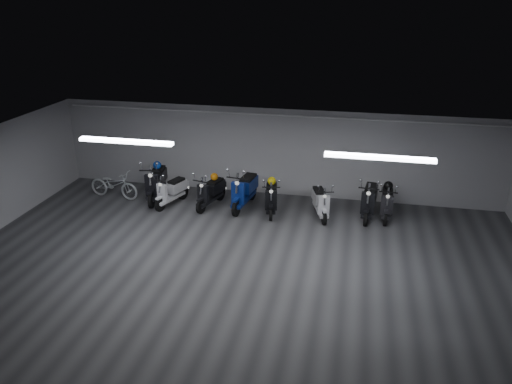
% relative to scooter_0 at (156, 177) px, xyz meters
% --- Properties ---
extents(floor, '(14.00, 10.00, 0.01)m').
position_rel_scooter_0_xyz_m(floor, '(3.55, -3.78, -0.74)').
color(floor, '#37383A').
rests_on(floor, ground).
extents(ceiling, '(14.00, 10.00, 0.01)m').
position_rel_scooter_0_xyz_m(ceiling, '(3.55, -3.78, 2.07)').
color(ceiling, gray).
rests_on(ceiling, ground).
extents(back_wall, '(14.00, 0.01, 2.80)m').
position_rel_scooter_0_xyz_m(back_wall, '(3.55, 1.22, 0.66)').
color(back_wall, '#A5A5A8').
rests_on(back_wall, ground).
extents(front_wall, '(14.00, 0.01, 2.80)m').
position_rel_scooter_0_xyz_m(front_wall, '(3.55, -8.79, 0.66)').
color(front_wall, '#A5A5A8').
rests_on(front_wall, ground).
extents(fluor_strip_left, '(2.40, 0.18, 0.08)m').
position_rel_scooter_0_xyz_m(fluor_strip_left, '(0.55, -2.78, 2.00)').
color(fluor_strip_left, white).
rests_on(fluor_strip_left, ceiling).
extents(fluor_strip_right, '(2.40, 0.18, 0.08)m').
position_rel_scooter_0_xyz_m(fluor_strip_right, '(6.55, -2.78, 2.00)').
color(fluor_strip_right, white).
rests_on(fluor_strip_right, ceiling).
extents(conduit, '(13.60, 0.05, 0.05)m').
position_rel_scooter_0_xyz_m(conduit, '(3.55, 1.14, 1.88)').
color(conduit, white).
rests_on(conduit, back_wall).
extents(scooter_0, '(0.94, 2.05, 1.47)m').
position_rel_scooter_0_xyz_m(scooter_0, '(0.00, 0.00, 0.00)').
color(scooter_0, black).
rests_on(scooter_0, floor).
extents(scooter_2, '(1.03, 1.71, 1.21)m').
position_rel_scooter_0_xyz_m(scooter_2, '(0.62, -0.34, -0.13)').
color(scooter_2, silver).
rests_on(scooter_2, floor).
extents(scooter_3, '(0.98, 1.77, 1.25)m').
position_rel_scooter_0_xyz_m(scooter_3, '(1.84, -0.20, -0.11)').
color(scooter_3, black).
rests_on(scooter_3, floor).
extents(scooter_4, '(0.93, 2.03, 1.46)m').
position_rel_scooter_0_xyz_m(scooter_4, '(2.85, -0.06, -0.01)').
color(scooter_4, navy).
rests_on(scooter_4, floor).
extents(scooter_5, '(0.83, 1.76, 1.26)m').
position_rel_scooter_0_xyz_m(scooter_5, '(3.71, -0.24, -0.10)').
color(scooter_5, black).
rests_on(scooter_5, floor).
extents(scooter_6, '(0.99, 1.71, 1.21)m').
position_rel_scooter_0_xyz_m(scooter_6, '(5.16, -0.23, -0.13)').
color(scooter_6, silver).
rests_on(scooter_6, floor).
extents(scooter_8, '(0.81, 1.92, 1.39)m').
position_rel_scooter_0_xyz_m(scooter_8, '(6.54, 0.03, -0.04)').
color(scooter_8, black).
rests_on(scooter_8, floor).
extents(scooter_9, '(0.64, 1.70, 1.25)m').
position_rel_scooter_0_xyz_m(scooter_9, '(7.04, 0.10, -0.11)').
color(scooter_9, black).
rests_on(scooter_9, floor).
extents(bicycle, '(1.74, 0.80, 1.08)m').
position_rel_scooter_0_xyz_m(bicycle, '(-1.37, -0.16, -0.19)').
color(bicycle, silver).
rests_on(bicycle, floor).
extents(helmet_0, '(0.25, 0.25, 0.25)m').
position_rel_scooter_0_xyz_m(helmet_0, '(3.67, -0.01, 0.17)').
color(helmet_0, yellow).
rests_on(helmet_0, scooter_5).
extents(helmet_1, '(0.27, 0.27, 0.27)m').
position_rel_scooter_0_xyz_m(helmet_1, '(7.05, 0.33, 0.17)').
color(helmet_1, black).
rests_on(helmet_1, scooter_9).
extents(helmet_2, '(0.26, 0.26, 0.26)m').
position_rel_scooter_0_xyz_m(helmet_2, '(-0.04, 0.27, 0.30)').
color(helmet_2, '#0E399D').
rests_on(helmet_2, scooter_0).
extents(helmet_3, '(0.24, 0.24, 0.24)m').
position_rel_scooter_0_xyz_m(helmet_3, '(1.90, 0.02, 0.16)').
color(helmet_3, orange).
rests_on(helmet_3, scooter_3).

